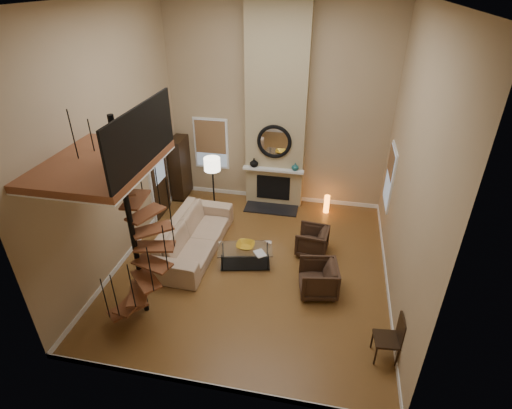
% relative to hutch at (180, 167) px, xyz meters
% --- Properties ---
extents(ground, '(6.00, 6.50, 0.01)m').
position_rel_hutch_xyz_m(ground, '(2.76, -2.83, -0.95)').
color(ground, olive).
rests_on(ground, ground).
extents(back_wall, '(6.00, 0.02, 5.50)m').
position_rel_hutch_xyz_m(back_wall, '(2.76, 0.42, 1.80)').
color(back_wall, tan).
rests_on(back_wall, ground).
extents(front_wall, '(6.00, 0.02, 5.50)m').
position_rel_hutch_xyz_m(front_wall, '(2.76, -6.08, 1.80)').
color(front_wall, tan).
rests_on(front_wall, ground).
extents(left_wall, '(0.02, 6.50, 5.50)m').
position_rel_hutch_xyz_m(left_wall, '(-0.24, -2.83, 1.80)').
color(left_wall, tan).
rests_on(left_wall, ground).
extents(right_wall, '(0.02, 6.50, 5.50)m').
position_rel_hutch_xyz_m(right_wall, '(5.76, -2.83, 1.80)').
color(right_wall, tan).
rests_on(right_wall, ground).
extents(baseboard_back, '(6.00, 0.02, 0.12)m').
position_rel_hutch_xyz_m(baseboard_back, '(2.76, 0.41, -0.89)').
color(baseboard_back, white).
rests_on(baseboard_back, ground).
extents(baseboard_front, '(6.00, 0.02, 0.12)m').
position_rel_hutch_xyz_m(baseboard_front, '(2.76, -6.07, -0.89)').
color(baseboard_front, white).
rests_on(baseboard_front, ground).
extents(baseboard_left, '(0.02, 6.50, 0.12)m').
position_rel_hutch_xyz_m(baseboard_left, '(-0.23, -2.83, -0.89)').
color(baseboard_left, white).
rests_on(baseboard_left, ground).
extents(baseboard_right, '(0.02, 6.50, 0.12)m').
position_rel_hutch_xyz_m(baseboard_right, '(5.75, -2.83, -0.89)').
color(baseboard_right, white).
rests_on(baseboard_right, ground).
extents(chimney_breast, '(1.60, 0.38, 5.50)m').
position_rel_hutch_xyz_m(chimney_breast, '(2.76, 0.23, 1.80)').
color(chimney_breast, tan).
rests_on(chimney_breast, ground).
extents(hearth, '(1.50, 0.60, 0.04)m').
position_rel_hutch_xyz_m(hearth, '(2.76, -0.26, -0.93)').
color(hearth, black).
rests_on(hearth, ground).
extents(firebox, '(0.95, 0.02, 0.72)m').
position_rel_hutch_xyz_m(firebox, '(2.76, 0.03, -0.40)').
color(firebox, black).
rests_on(firebox, chimney_breast).
extents(mantel, '(1.70, 0.18, 0.06)m').
position_rel_hutch_xyz_m(mantel, '(2.76, -0.05, 0.20)').
color(mantel, white).
rests_on(mantel, chimney_breast).
extents(mirror_frame, '(0.94, 0.10, 0.94)m').
position_rel_hutch_xyz_m(mirror_frame, '(2.76, 0.01, 1.00)').
color(mirror_frame, black).
rests_on(mirror_frame, chimney_breast).
extents(mirror_disc, '(0.80, 0.01, 0.80)m').
position_rel_hutch_xyz_m(mirror_disc, '(2.76, 0.02, 1.00)').
color(mirror_disc, white).
rests_on(mirror_disc, chimney_breast).
extents(vase_left, '(0.24, 0.24, 0.25)m').
position_rel_hutch_xyz_m(vase_left, '(2.21, -0.01, 0.35)').
color(vase_left, black).
rests_on(vase_left, mantel).
extents(vase_right, '(0.20, 0.20, 0.21)m').
position_rel_hutch_xyz_m(vase_right, '(3.36, -0.01, 0.33)').
color(vase_right, '#175253').
rests_on(vase_right, mantel).
extents(window_back, '(1.02, 0.06, 1.52)m').
position_rel_hutch_xyz_m(window_back, '(0.86, 0.39, 0.67)').
color(window_back, white).
rests_on(window_back, back_wall).
extents(window_right, '(0.06, 1.02, 1.52)m').
position_rel_hutch_xyz_m(window_right, '(5.73, -0.83, 0.68)').
color(window_right, white).
rests_on(window_right, right_wall).
extents(entry_door, '(0.10, 1.05, 2.16)m').
position_rel_hutch_xyz_m(entry_door, '(-0.20, -1.03, 0.10)').
color(entry_door, white).
rests_on(entry_door, ground).
extents(loft, '(1.70, 2.20, 1.09)m').
position_rel_hutch_xyz_m(loft, '(0.71, -4.63, 2.29)').
color(loft, brown).
rests_on(loft, left_wall).
extents(spiral_stair, '(1.47, 1.47, 4.06)m').
position_rel_hutch_xyz_m(spiral_stair, '(0.98, -4.62, 0.83)').
color(spiral_stair, black).
rests_on(spiral_stair, ground).
extents(hutch, '(0.37, 0.79, 1.77)m').
position_rel_hutch_xyz_m(hutch, '(0.00, 0.00, 0.00)').
color(hutch, black).
rests_on(hutch, ground).
extents(sofa, '(1.22, 2.92, 0.84)m').
position_rel_hutch_xyz_m(sofa, '(1.23, -2.48, -0.55)').
color(sofa, tan).
rests_on(sofa, ground).
extents(armchair_near, '(0.80, 0.78, 0.66)m').
position_rel_hutch_xyz_m(armchair_near, '(4.12, -2.09, -0.60)').
color(armchair_near, '#3C271B').
rests_on(armchair_near, ground).
extents(armchair_far, '(0.90, 0.88, 0.71)m').
position_rel_hutch_xyz_m(armchair_far, '(4.36, -3.41, -0.60)').
color(armchair_far, '#3C271B').
rests_on(armchair_far, ground).
extents(coffee_table, '(1.34, 0.87, 0.46)m').
position_rel_hutch_xyz_m(coffee_table, '(2.59, -2.83, -0.67)').
color(coffee_table, silver).
rests_on(coffee_table, ground).
extents(bowl, '(0.42, 0.42, 0.10)m').
position_rel_hutch_xyz_m(bowl, '(2.59, -2.78, -0.45)').
color(bowl, gold).
rests_on(bowl, coffee_table).
extents(book, '(0.35, 0.36, 0.03)m').
position_rel_hutch_xyz_m(book, '(2.94, -2.98, -0.49)').
color(book, gray).
rests_on(book, coffee_table).
extents(floor_lamp, '(0.43, 0.43, 1.75)m').
position_rel_hutch_xyz_m(floor_lamp, '(1.27, -0.87, 0.46)').
color(floor_lamp, black).
rests_on(floor_lamp, ground).
extents(accent_lamp, '(0.15, 0.15, 0.54)m').
position_rel_hutch_xyz_m(accent_lamp, '(4.30, -0.09, -0.70)').
color(accent_lamp, orange).
rests_on(accent_lamp, ground).
extents(side_chair, '(0.47, 0.45, 0.93)m').
position_rel_hutch_xyz_m(side_chair, '(5.62, -4.86, -0.42)').
color(side_chair, black).
rests_on(side_chair, ground).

